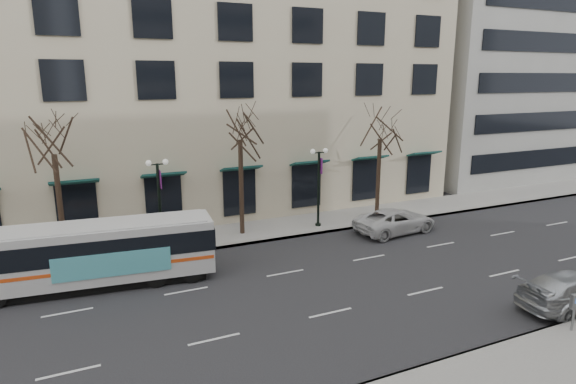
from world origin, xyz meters
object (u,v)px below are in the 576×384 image
tree_far_left (52,136)px  lamp_post_left (160,200)px  lamp_post_right (319,184)px  silver_car (576,291)px  city_bus (94,253)px  white_pickup (395,221)px  tree_far_right (381,125)px  tree_far_mid (240,124)px  pay_station (575,305)px

tree_far_left → lamp_post_left: 6.29m
lamp_post_right → silver_car: size_ratio=0.97×
tree_far_left → city_bus: size_ratio=0.74×
lamp_post_right → white_pickup: (3.99, -2.83, -2.19)m
tree_far_right → lamp_post_right: tree_far_right is taller
tree_far_mid → lamp_post_left: (-4.99, -0.60, -3.96)m
tree_far_mid → lamp_post_left: size_ratio=1.64×
white_pickup → tree_far_right: bearing=-21.7°
lamp_post_right → white_pickup: bearing=-35.4°
tree_far_mid → tree_far_left: bearing=-180.0°
city_bus → white_pickup: size_ratio=2.08×
pay_station → lamp_post_left: bearing=153.5°
tree_far_mid → lamp_post_left: bearing=-173.1°
pay_station → lamp_post_right: bearing=124.2°
tree_far_mid → silver_car: bearing=-57.1°
lamp_post_left → lamp_post_right: 10.00m
tree_far_right → silver_car: size_ratio=1.50×
tree_far_right → lamp_post_right: size_ratio=1.55×
silver_car → white_pickup: 11.59m
tree_far_left → tree_far_right: 20.00m
city_bus → white_pickup: bearing=8.2°
silver_car → lamp_post_right: bearing=22.5°
lamp_post_right → pay_station: 16.10m
tree_far_mid → lamp_post_right: size_ratio=1.64×
silver_car → white_pickup: silver_car is taller
lamp_post_left → lamp_post_right: bearing=0.0°
silver_car → white_pickup: bearing=8.0°
lamp_post_right → city_bus: bearing=-165.4°
tree_far_right → city_bus: bearing=-167.4°
tree_far_right → city_bus: (-18.71, -4.17, -4.78)m
tree_far_mid → silver_car: (9.71, -15.00, -6.13)m
tree_far_right → lamp_post_right: 6.11m
tree_far_mid → white_pickup: bearing=-20.9°
tree_far_mid → silver_car: tree_far_mid is taller
silver_car → tree_far_left: bearing=57.2°
tree_far_left → lamp_post_left: (5.01, -0.60, -3.75)m
tree_far_left → silver_car: 25.46m
tree_far_left → lamp_post_left: size_ratio=1.60×
tree_far_left → city_bus: 6.68m
tree_far_right → silver_car: 16.03m
lamp_post_right → white_pickup: size_ratio=0.96×
silver_car → tree_far_right: bearing=3.3°
white_pickup → silver_car: bearing=178.1°
tree_far_left → white_pickup: tree_far_left is taller
tree_far_left → tree_far_mid: size_ratio=0.98×
lamp_post_left → pay_station: bearing=-51.5°
lamp_post_right → silver_car: 15.30m
lamp_post_left → lamp_post_right: same height
tree_far_left → pay_station: (17.56, -16.40, -5.48)m
tree_far_right → lamp_post_left: bearing=-177.7°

